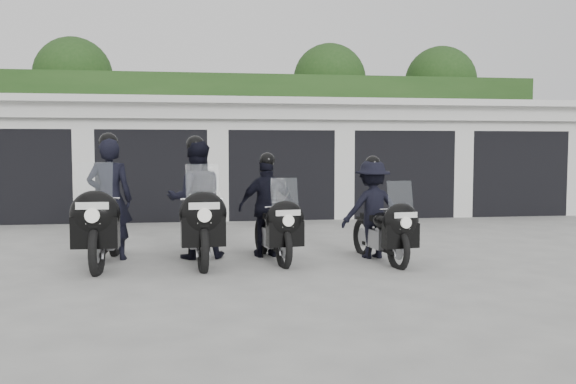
{
  "coord_description": "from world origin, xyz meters",
  "views": [
    {
      "loc": [
        -1.98,
        -9.23,
        1.73
      ],
      "look_at": [
        -0.59,
        0.38,
        1.05
      ],
      "focal_mm": 38.0,
      "sensor_mm": 36.0,
      "label": 1
    }
  ],
  "objects": [
    {
      "name": "ground",
      "position": [
        0.0,
        0.0,
        0.0
      ],
      "size": [
        80.0,
        80.0,
        0.0
      ],
      "primitive_type": "plane",
      "color": "#9D9D98",
      "rests_on": "ground"
    },
    {
      "name": "police_bike_d",
      "position": [
        0.76,
        -0.02,
        0.72
      ],
      "size": [
        1.08,
        1.92,
        1.68
      ],
      "rotation": [
        0.0,
        0.0,
        0.15
      ],
      "color": "black",
      "rests_on": "ground"
    },
    {
      "name": "background_vegetation",
      "position": [
        0.37,
        12.92,
        2.77
      ],
      "size": [
        20.0,
        3.9,
        5.8
      ],
      "color": "#1D3D16",
      "rests_on": "ground"
    },
    {
      "name": "garage_block",
      "position": [
        -0.0,
        8.06,
        1.42
      ],
      "size": [
        16.4,
        6.8,
        2.96
      ],
      "color": "silver",
      "rests_on": "ground"
    },
    {
      "name": "police_bike_c",
      "position": [
        -0.88,
        0.31,
        0.73
      ],
      "size": [
        1.01,
        1.98,
        1.73
      ],
      "rotation": [
        0.0,
        0.0,
        0.15
      ],
      "color": "black",
      "rests_on": "ground"
    },
    {
      "name": "police_bike_b",
      "position": [
        -2.03,
        0.3,
        0.85
      ],
      "size": [
        0.97,
        2.31,
        2.01
      ],
      "rotation": [
        0.0,
        0.0,
        0.09
      ],
      "color": "black",
      "rests_on": "ground"
    },
    {
      "name": "police_bike_a",
      "position": [
        -3.39,
        0.22,
        0.81
      ],
      "size": [
        0.73,
        2.36,
        2.05
      ],
      "rotation": [
        0.0,
        0.0,
        -0.02
      ],
      "color": "black",
      "rests_on": "ground"
    }
  ]
}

